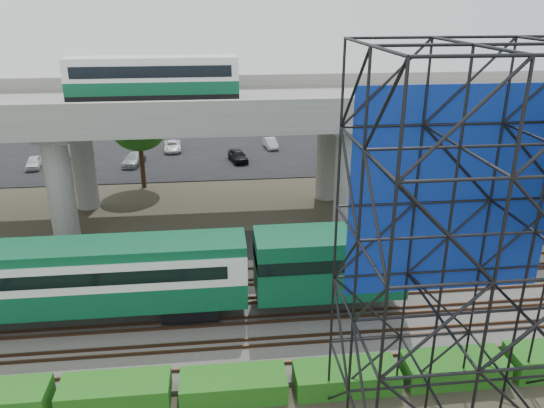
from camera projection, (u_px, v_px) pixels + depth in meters
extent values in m
plane|color=#474233|center=(211.00, 338.00, 27.09)|extent=(140.00, 140.00, 0.00)
cube|color=slate|center=(210.00, 315.00, 28.90)|extent=(90.00, 12.00, 0.20)
cube|color=black|center=(210.00, 248.00, 36.79)|extent=(90.00, 5.00, 0.08)
cube|color=black|center=(210.00, 155.00, 58.55)|extent=(90.00, 18.00, 0.08)
cube|color=#465D73|center=(210.00, 114.00, 78.93)|extent=(140.00, 40.00, 0.03)
cube|color=#472D1E|center=(210.00, 368.00, 24.47)|extent=(90.00, 0.08, 0.16)
cube|color=#472D1E|center=(210.00, 349.00, 25.80)|extent=(90.00, 0.08, 0.16)
cube|color=#472D1E|center=(210.00, 342.00, 26.32)|extent=(90.00, 0.08, 0.16)
cube|color=#472D1E|center=(210.00, 325.00, 27.65)|extent=(90.00, 0.08, 0.16)
cube|color=#472D1E|center=(210.00, 319.00, 28.17)|extent=(90.00, 0.08, 0.16)
cube|color=#472D1E|center=(210.00, 305.00, 29.50)|extent=(90.00, 0.08, 0.16)
cube|color=#472D1E|center=(210.00, 300.00, 30.02)|extent=(90.00, 0.08, 0.16)
cube|color=#472D1E|center=(210.00, 287.00, 31.35)|extent=(90.00, 0.08, 0.16)
cube|color=#472D1E|center=(210.00, 282.00, 31.87)|extent=(90.00, 0.08, 0.16)
cube|color=#472D1E|center=(210.00, 271.00, 33.21)|extent=(90.00, 0.08, 0.16)
cube|color=black|center=(191.00, 305.00, 28.54)|extent=(3.00, 2.20, 0.90)
cube|color=#0B4E2E|center=(63.00, 293.00, 27.45)|extent=(19.00, 3.00, 1.40)
cube|color=white|center=(59.00, 268.00, 26.93)|extent=(19.00, 3.00, 1.50)
cube|color=#0B4E2E|center=(56.00, 251.00, 26.56)|extent=(19.00, 2.60, 0.50)
cube|color=black|center=(79.00, 266.00, 27.01)|extent=(15.00, 3.06, 0.70)
cube|color=#0B4E2E|center=(329.00, 262.00, 28.53)|extent=(8.00, 3.00, 3.40)
cube|color=#9E9B93|center=(205.00, 110.00, 38.77)|extent=(80.00, 12.00, 1.20)
cube|color=#9E9B93|center=(203.00, 109.00, 33.03)|extent=(80.00, 0.50, 1.10)
cube|color=#9E9B93|center=(205.00, 82.00, 43.68)|extent=(80.00, 0.50, 1.10)
cylinder|color=#9E9B93|center=(61.00, 190.00, 36.18)|extent=(1.80, 1.80, 8.00)
cylinder|color=#9E9B93|center=(83.00, 161.00, 42.66)|extent=(1.80, 1.80, 8.00)
cube|color=#9E9B93|center=(66.00, 125.00, 38.07)|extent=(2.40, 9.00, 0.60)
cylinder|color=#9E9B93|center=(347.00, 179.00, 38.23)|extent=(1.80, 1.80, 8.00)
cylinder|color=#9E9B93|center=(327.00, 153.00, 44.71)|extent=(1.80, 1.80, 8.00)
cube|color=#9E9B93|center=(338.00, 119.00, 40.13)|extent=(2.40, 9.00, 0.60)
cylinder|color=#9E9B93|center=(528.00, 147.00, 46.56)|extent=(1.80, 1.80, 8.00)
cube|color=black|center=(155.00, 97.00, 38.07)|extent=(12.00, 2.50, 0.70)
cube|color=#0B4E2E|center=(154.00, 86.00, 37.78)|extent=(12.00, 2.50, 0.90)
cube|color=white|center=(153.00, 70.00, 37.38)|extent=(12.00, 2.50, 1.30)
cube|color=black|center=(153.00, 70.00, 37.36)|extent=(11.00, 2.56, 0.80)
cube|color=white|center=(152.00, 59.00, 37.09)|extent=(12.00, 2.40, 0.30)
cube|color=#0E2E9E|center=(453.00, 194.00, 20.10)|extent=(8.10, 0.08, 8.25)
cube|color=#145914|center=(116.00, 393.00, 22.48)|extent=(4.60, 1.80, 1.15)
cube|color=#145914|center=(233.00, 386.00, 23.02)|extent=(4.60, 1.80, 1.03)
cube|color=#145914|center=(346.00, 377.00, 23.54)|extent=(4.60, 1.80, 1.01)
cube|color=#145914|center=(454.00, 368.00, 24.03)|extent=(4.60, 1.80, 1.12)
cylinder|color=#382314|center=(399.00, 198.00, 39.23)|extent=(0.44, 0.44, 4.80)
ellipsoid|color=#145914|center=(402.00, 156.00, 38.06)|extent=(4.94, 4.94, 4.18)
cylinder|color=#382314|center=(142.00, 162.00, 47.82)|extent=(0.44, 0.44, 4.80)
ellipsoid|color=#145914|center=(139.00, 127.00, 46.66)|extent=(4.94, 4.94, 4.18)
imported|color=black|center=(84.00, 251.00, 34.78)|extent=(5.13, 3.26, 1.32)
imported|color=silver|center=(34.00, 162.00, 53.73)|extent=(1.78, 3.49, 1.14)
imported|color=#B0B4B8|center=(75.00, 148.00, 58.64)|extent=(2.05, 4.01, 1.26)
imported|color=#93959A|center=(134.00, 159.00, 54.75)|extent=(2.43, 4.31, 1.18)
imported|color=white|center=(173.00, 146.00, 59.77)|extent=(2.07, 4.05, 1.09)
imported|color=black|center=(238.00, 156.00, 55.83)|extent=(2.32, 4.00, 1.28)
imported|color=#B9BBC1|center=(271.00, 143.00, 60.91)|extent=(1.61, 3.50, 1.11)
imported|color=white|center=(334.00, 153.00, 56.92)|extent=(2.00, 4.15, 1.17)
imported|color=#B9BCC1|center=(366.00, 140.00, 62.03)|extent=(2.93, 5.01, 1.31)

